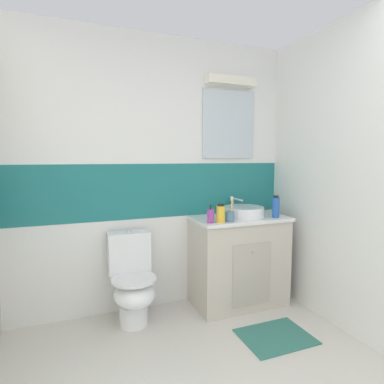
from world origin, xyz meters
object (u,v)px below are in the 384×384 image
(toothbrush_cup, at_px, (230,216))
(soap_dispenser, at_px, (210,216))
(mouthwash_bottle, at_px, (221,214))
(toilet, at_px, (132,282))
(shampoo_bottle_tall, at_px, (276,207))
(sink_basin, at_px, (244,211))

(toothbrush_cup, bearing_deg, soap_dispenser, 176.90)
(toothbrush_cup, xyz_separation_m, mouthwash_bottle, (-0.09, -0.00, 0.02))
(toilet, xyz_separation_m, toothbrush_cup, (0.83, -0.17, 0.54))
(mouthwash_bottle, bearing_deg, shampoo_bottle_tall, 1.00)
(soap_dispenser, distance_m, shampoo_bottle_tall, 0.67)
(sink_basin, xyz_separation_m, toilet, (-1.06, 0.01, -0.54))
(toilet, distance_m, toothbrush_cup, 1.01)
(sink_basin, relative_size, toothbrush_cup, 1.90)
(sink_basin, height_order, shampoo_bottle_tall, shampoo_bottle_tall)
(sink_basin, height_order, mouthwash_bottle, mouthwash_bottle)
(toilet, height_order, shampoo_bottle_tall, shampoo_bottle_tall)
(toothbrush_cup, bearing_deg, toilet, 168.58)
(toilet, distance_m, soap_dispenser, 0.87)
(toilet, height_order, mouthwash_bottle, mouthwash_bottle)
(toilet, relative_size, toothbrush_cup, 3.50)
(soap_dispenser, xyz_separation_m, shampoo_bottle_tall, (0.67, -0.00, 0.04))
(toilet, xyz_separation_m, soap_dispenser, (0.65, -0.16, 0.55))
(toilet, relative_size, shampoo_bottle_tall, 3.74)
(shampoo_bottle_tall, bearing_deg, soap_dispenser, 179.92)
(toilet, relative_size, soap_dispenser, 4.92)
(soap_dispenser, bearing_deg, toilet, 166.31)
(sink_basin, xyz_separation_m, toothbrush_cup, (-0.23, -0.16, 0.00))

